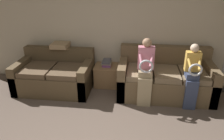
{
  "coord_description": "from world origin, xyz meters",
  "views": [
    {
      "loc": [
        0.54,
        -1.79,
        2.34
      ],
      "look_at": [
        0.1,
        1.76,
        0.77
      ],
      "focal_mm": 35.0,
      "sensor_mm": 36.0,
      "label": 1
    }
  ],
  "objects_px": {
    "couch_side": "(55,75)",
    "book_stack": "(107,63)",
    "couch_main": "(165,79)",
    "throw_pillow": "(60,45)",
    "child_right_seated": "(192,74)",
    "side_shelf": "(107,75)",
    "child_left_seated": "(145,70)"
  },
  "relations": [
    {
      "from": "child_right_seated",
      "to": "couch_side",
      "type": "bearing_deg",
      "value": 172.44
    },
    {
      "from": "couch_side",
      "to": "book_stack",
      "type": "distance_m",
      "value": 1.16
    },
    {
      "from": "book_stack",
      "to": "couch_main",
      "type": "bearing_deg",
      "value": -11.41
    },
    {
      "from": "couch_side",
      "to": "side_shelf",
      "type": "bearing_deg",
      "value": 15.3
    },
    {
      "from": "couch_main",
      "to": "child_left_seated",
      "type": "relative_size",
      "value": 1.48
    },
    {
      "from": "child_right_seated",
      "to": "throw_pillow",
      "type": "relative_size",
      "value": 3.28
    },
    {
      "from": "couch_main",
      "to": "side_shelf",
      "type": "distance_m",
      "value": 1.28
    },
    {
      "from": "child_left_seated",
      "to": "child_right_seated",
      "type": "height_order",
      "value": "child_left_seated"
    },
    {
      "from": "couch_main",
      "to": "child_right_seated",
      "type": "distance_m",
      "value": 0.69
    },
    {
      "from": "couch_main",
      "to": "couch_side",
      "type": "height_order",
      "value": "couch_main"
    },
    {
      "from": "couch_side",
      "to": "child_right_seated",
      "type": "bearing_deg",
      "value": -7.56
    },
    {
      "from": "child_right_seated",
      "to": "side_shelf",
      "type": "bearing_deg",
      "value": 158.29
    },
    {
      "from": "couch_side",
      "to": "book_stack",
      "type": "xyz_separation_m",
      "value": [
        1.1,
        0.31,
        0.23
      ]
    },
    {
      "from": "couch_side",
      "to": "throw_pillow",
      "type": "xyz_separation_m",
      "value": [
        0.04,
        0.36,
        0.58
      ]
    },
    {
      "from": "child_right_seated",
      "to": "side_shelf",
      "type": "relative_size",
      "value": 2.22
    },
    {
      "from": "couch_side",
      "to": "throw_pillow",
      "type": "bearing_deg",
      "value": 83.53
    },
    {
      "from": "couch_main",
      "to": "throw_pillow",
      "type": "bearing_deg",
      "value": 172.52
    },
    {
      "from": "couch_side",
      "to": "book_stack",
      "type": "relative_size",
      "value": 5.5
    },
    {
      "from": "couch_side",
      "to": "throw_pillow",
      "type": "height_order",
      "value": "throw_pillow"
    },
    {
      "from": "couch_main",
      "to": "throw_pillow",
      "type": "height_order",
      "value": "couch_main"
    },
    {
      "from": "throw_pillow",
      "to": "child_right_seated",
      "type": "bearing_deg",
      "value": -14.88
    },
    {
      "from": "child_left_seated",
      "to": "throw_pillow",
      "type": "height_order",
      "value": "child_left_seated"
    },
    {
      "from": "couch_main",
      "to": "child_left_seated",
      "type": "bearing_deg",
      "value": -135.51
    },
    {
      "from": "couch_main",
      "to": "throw_pillow",
      "type": "relative_size",
      "value": 5.17
    },
    {
      "from": "child_left_seated",
      "to": "throw_pillow",
      "type": "xyz_separation_m",
      "value": [
        -1.89,
        0.72,
        0.18
      ]
    },
    {
      "from": "child_left_seated",
      "to": "side_shelf",
      "type": "bearing_deg",
      "value": 141.39
    },
    {
      "from": "child_left_seated",
      "to": "child_right_seated",
      "type": "xyz_separation_m",
      "value": [
        0.85,
        -0.01,
        -0.03
      ]
    },
    {
      "from": "child_right_seated",
      "to": "side_shelf",
      "type": "height_order",
      "value": "child_right_seated"
    },
    {
      "from": "couch_main",
      "to": "child_right_seated",
      "type": "xyz_separation_m",
      "value": [
        0.43,
        -0.42,
        0.33
      ]
    },
    {
      "from": "couch_side",
      "to": "child_left_seated",
      "type": "distance_m",
      "value": 2.01
    },
    {
      "from": "couch_side",
      "to": "throw_pillow",
      "type": "distance_m",
      "value": 0.69
    },
    {
      "from": "side_shelf",
      "to": "book_stack",
      "type": "distance_m",
      "value": 0.3
    }
  ]
}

